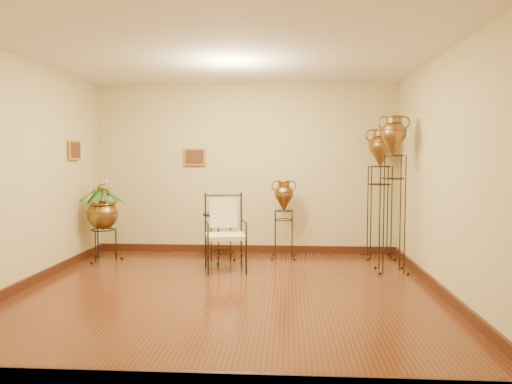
# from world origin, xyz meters

# --- Properties ---
(ground) EXTENTS (5.00, 5.00, 0.00)m
(ground) POSITION_xyz_m (0.00, 0.00, 0.00)
(ground) COLOR #5D2A16
(ground) RESTS_ON ground
(room_shell) EXTENTS (5.02, 5.02, 2.81)m
(room_shell) POSITION_xyz_m (-0.01, 0.01, 1.73)
(room_shell) COLOR beige
(room_shell) RESTS_ON ground
(amphora_tall) EXTENTS (0.54, 0.54, 2.19)m
(amphora_tall) POSITION_xyz_m (2.15, 1.18, 1.12)
(amphora_tall) COLOR black
(amphora_tall) RESTS_ON ground
(amphora_mid) EXTENTS (0.60, 0.60, 2.06)m
(amphora_mid) POSITION_xyz_m (2.15, 2.15, 1.04)
(amphora_mid) COLOR black
(amphora_mid) RESTS_ON ground
(amphora_short) EXTENTS (0.48, 0.48, 1.26)m
(amphora_short) POSITION_xyz_m (0.64, 2.05, 0.63)
(amphora_short) COLOR black
(amphora_short) RESTS_ON ground
(planter_urn) EXTENTS (0.97, 0.97, 1.39)m
(planter_urn) POSITION_xyz_m (-2.15, 1.69, 0.78)
(planter_urn) COLOR black
(planter_urn) RESTS_ON ground
(armchair) EXTENTS (0.71, 0.68, 1.07)m
(armchair) POSITION_xyz_m (-0.17, 1.09, 0.54)
(armchair) COLOR black
(armchair) RESTS_ON ground
(side_table) EXTENTS (0.68, 0.68, 0.94)m
(side_table) POSITION_xyz_m (-0.33, 1.70, 0.39)
(side_table) COLOR black
(side_table) RESTS_ON ground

